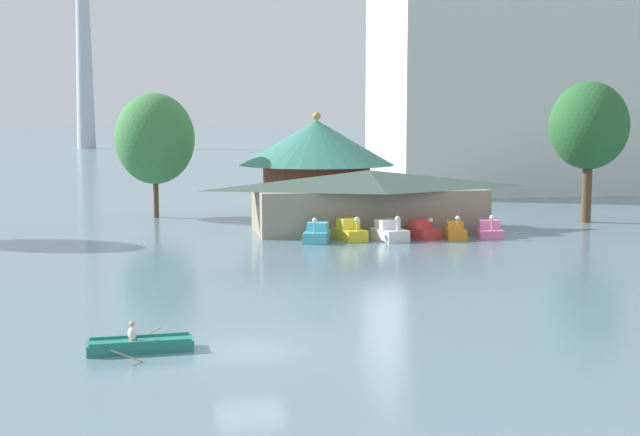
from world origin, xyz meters
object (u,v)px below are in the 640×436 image
(pedal_boat_yellow, at_px, (350,231))
(pedal_boat_white, at_px, (389,232))
(pedal_boat_pink, at_px, (489,231))
(green_roof_pavilion, at_px, (317,159))
(background_building_block, at_px, (516,86))
(shoreline_tree_mid, at_px, (155,139))
(boathouse, at_px, (369,199))
(rowboat_with_rower, at_px, (140,345))
(pedal_boat_cyan, at_px, (317,234))
(pedal_boat_orange, at_px, (455,232))
(pedal_boat_red, at_px, (422,231))
(shoreline_tree_right, at_px, (589,126))

(pedal_boat_yellow, relative_size, pedal_boat_white, 1.04)
(pedal_boat_white, distance_m, pedal_boat_pink, 7.44)
(pedal_boat_white, relative_size, green_roof_pavilion, 0.22)
(pedal_boat_yellow, distance_m, background_building_block, 48.60)
(pedal_boat_white, bearing_deg, shoreline_tree_mid, -151.87)
(pedal_boat_white, xyz_separation_m, boathouse, (-0.18, 5.25, 1.84))
(rowboat_with_rower, height_order, pedal_boat_cyan, pedal_boat_cyan)
(green_roof_pavilion, bearing_deg, pedal_boat_orange, -67.92)
(pedal_boat_red, height_order, boathouse, boathouse)
(pedal_boat_yellow, relative_size, pedal_boat_red, 1.15)
(pedal_boat_pink, bearing_deg, pedal_boat_orange, -76.33)
(boathouse, bearing_deg, green_roof_pavilion, 98.85)
(rowboat_with_rower, relative_size, pedal_boat_white, 1.26)
(shoreline_tree_mid, bearing_deg, boathouse, -38.27)
(rowboat_with_rower, bearing_deg, background_building_block, 54.16)
(shoreline_tree_right, distance_m, background_building_block, 32.07)
(pedal_boat_yellow, bearing_deg, shoreline_tree_right, 96.39)
(pedal_boat_red, bearing_deg, rowboat_with_rower, -54.33)
(pedal_boat_white, xyz_separation_m, background_building_block, (25.74, 38.49, 11.70))
(rowboat_with_rower, xyz_separation_m, pedal_boat_white, (16.77, 26.96, 0.35))
(boathouse, bearing_deg, pedal_boat_orange, -45.97)
(shoreline_tree_right, bearing_deg, rowboat_with_rower, -135.88)
(boathouse, relative_size, background_building_block, 0.57)
(pedal_boat_cyan, distance_m, pedal_boat_orange, 9.97)
(pedal_boat_cyan, relative_size, pedal_boat_yellow, 0.91)
(pedal_boat_yellow, height_order, shoreline_tree_mid, shoreline_tree_mid)
(boathouse, distance_m, shoreline_tree_mid, 20.49)
(shoreline_tree_mid, distance_m, background_building_block, 46.89)
(pedal_boat_cyan, height_order, background_building_block, background_building_block)
(pedal_boat_cyan, bearing_deg, shoreline_tree_right, 127.20)
(pedal_boat_white, height_order, boathouse, boathouse)
(pedal_boat_white, distance_m, background_building_block, 47.76)
(green_roof_pavilion, distance_m, shoreline_tree_mid, 14.05)
(rowboat_with_rower, height_order, boathouse, boathouse)
(pedal_boat_pink, bearing_deg, green_roof_pavilion, -138.01)
(pedal_boat_yellow, height_order, pedal_boat_red, pedal_boat_yellow)
(pedal_boat_cyan, height_order, pedal_boat_red, pedal_boat_cyan)
(pedal_boat_pink, distance_m, shoreline_tree_mid, 29.87)
(pedal_boat_red, relative_size, boathouse, 0.15)
(pedal_boat_cyan, distance_m, boathouse, 7.45)
(pedal_boat_cyan, distance_m, shoreline_tree_right, 26.08)
(pedal_boat_cyan, distance_m, green_roof_pavilion, 17.73)
(pedal_boat_cyan, relative_size, pedal_boat_white, 0.95)
(pedal_boat_white, height_order, pedal_boat_pink, pedal_boat_white)
(boathouse, height_order, green_roof_pavilion, green_roof_pavilion)
(shoreline_tree_mid, relative_size, shoreline_tree_right, 0.93)
(pedal_boat_pink, height_order, background_building_block, background_building_block)
(pedal_boat_yellow, height_order, pedal_boat_white, pedal_boat_white)
(pedal_boat_orange, xyz_separation_m, shoreline_tree_right, (13.92, 7.43, 7.36))
(pedal_boat_orange, distance_m, pedal_boat_pink, 2.61)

